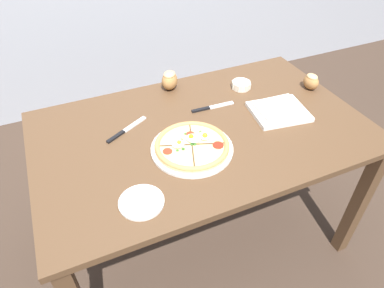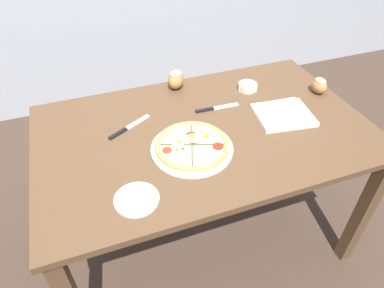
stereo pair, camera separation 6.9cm
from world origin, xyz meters
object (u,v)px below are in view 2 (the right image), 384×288
object	(u,v)px
knife_main	(216,108)
side_saucer	(137,199)
knife_spare	(129,127)
napkin_folded	(284,114)
bread_piece_mid	(176,79)
dining_table	(204,146)
ramekin_bowl	(248,87)
bread_piece_near	(319,85)
pizza	(192,146)

from	to	relation	value
knife_main	side_saucer	bearing A→B (deg)	-136.57
knife_spare	side_saucer	world-z (taller)	same
napkin_folded	bread_piece_mid	world-z (taller)	bread_piece_mid
dining_table	ramekin_bowl	xyz separation A→B (m)	(0.33, 0.23, 0.12)
side_saucer	knife_spare	bearing A→B (deg)	81.61
napkin_folded	dining_table	bearing A→B (deg)	174.12
bread_piece_mid	knife_main	distance (m)	0.28
dining_table	bread_piece_near	xyz separation A→B (m)	(0.65, 0.08, 0.14)
pizza	ramekin_bowl	size ratio (longest dim) A/B	3.34
napkin_folded	bread_piece_near	distance (m)	0.30
napkin_folded	bread_piece_mid	bearing A→B (deg)	132.86
ramekin_bowl	knife_spare	xyz separation A→B (m)	(-0.64, -0.11, -0.01)
napkin_folded	knife_spare	distance (m)	0.70
bread_piece_near	bread_piece_mid	world-z (taller)	bread_piece_mid
napkin_folded	knife_main	size ratio (longest dim) A/B	1.28
pizza	bread_piece_mid	size ratio (longest dim) A/B	2.57
dining_table	side_saucer	bearing A→B (deg)	-141.45
dining_table	side_saucer	xyz separation A→B (m)	(-0.37, -0.30, 0.10)
dining_table	napkin_folded	distance (m)	0.39
napkin_folded	knife_main	world-z (taller)	napkin_folded
ramekin_bowl	knife_spare	distance (m)	0.65
dining_table	knife_main	size ratio (longest dim) A/B	6.76
knife_main	bread_piece_near	bearing A→B (deg)	-2.39
pizza	bread_piece_near	size ratio (longest dim) A/B	3.81
bread_piece_mid	knife_spare	xyz separation A→B (m)	(-0.30, -0.25, -0.05)
bread_piece_mid	knife_main	size ratio (longest dim) A/B	0.61
napkin_folded	knife_main	distance (m)	0.31
pizza	side_saucer	bearing A→B (deg)	-145.61
dining_table	bread_piece_near	bearing A→B (deg)	7.44
pizza	knife_spare	size ratio (longest dim) A/B	1.63
ramekin_bowl	side_saucer	distance (m)	0.88
ramekin_bowl	knife_main	bearing A→B (deg)	-154.43
bread_piece_mid	ramekin_bowl	bearing A→B (deg)	-23.11
dining_table	bread_piece_mid	size ratio (longest dim) A/B	11.13
napkin_folded	knife_spare	bearing A→B (deg)	166.84
pizza	ramekin_bowl	bearing A→B (deg)	38.67
napkin_folded	knife_main	bearing A→B (deg)	147.79
ramekin_bowl	knife_spare	world-z (taller)	ramekin_bowl
napkin_folded	bread_piece_mid	xyz separation A→B (m)	(-0.38, 0.41, 0.03)
napkin_folded	side_saucer	distance (m)	0.79
ramekin_bowl	napkin_folded	distance (m)	0.27
napkin_folded	bread_piece_near	world-z (taller)	bread_piece_near
napkin_folded	bread_piece_near	bearing A→B (deg)	24.03
pizza	bread_piece_mid	bearing A→B (deg)	79.62
pizza	bread_piece_near	world-z (taller)	bread_piece_near
napkin_folded	knife_spare	xyz separation A→B (m)	(-0.68, 0.16, -0.01)
ramekin_bowl	knife_spare	size ratio (longest dim) A/B	0.49
bread_piece_mid	knife_main	bearing A→B (deg)	-64.04
knife_main	side_saucer	size ratio (longest dim) A/B	1.35
dining_table	ramekin_bowl	distance (m)	0.42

